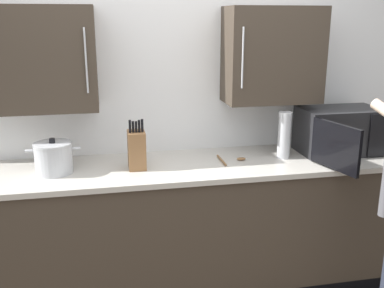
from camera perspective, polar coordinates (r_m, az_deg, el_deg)
back_wall_tiled at (r=3.19m, az=-4.03°, el=6.31°), size 3.64×0.44×2.53m
counter_unit at (r=3.15m, az=-2.90°, el=-10.79°), size 3.36×0.68×0.93m
microwave_oven at (r=3.35m, az=18.08°, el=1.58°), size 0.58×0.75×0.32m
wooden_spoon at (r=3.06m, az=5.12°, el=-1.99°), size 0.18×0.22×0.02m
knife_block at (r=2.88m, az=-7.12°, el=-0.69°), size 0.11×0.15×0.33m
stock_pot at (r=2.92m, az=-17.35°, el=-1.71°), size 0.33×0.24×0.23m
thermos_flask at (r=3.13m, az=11.77°, el=1.14°), size 0.09×0.09×0.33m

